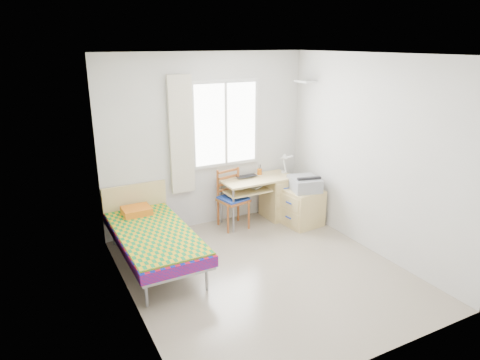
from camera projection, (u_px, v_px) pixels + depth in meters
The scene contains 17 objects.
floor at pixel (265, 272), 5.30m from camera, with size 3.50×3.50×0.00m, color #BCAD93.
ceiling at pixel (269, 54), 4.50m from camera, with size 3.50×3.50×0.00m, color white.
wall_back at pixel (207, 142), 6.38m from camera, with size 3.20×3.20×0.00m, color silver.
wall_left at pixel (127, 194), 4.20m from camera, with size 3.50×3.50×0.00m, color silver.
wall_right at pixel (372, 156), 5.60m from camera, with size 3.50×3.50×0.00m, color silver.
window at pixel (225, 124), 6.41m from camera, with size 1.10×0.04×1.30m.
curtain at pixel (181, 136), 6.09m from camera, with size 0.35×0.05×1.70m, color beige.
floating_shelf at pixel (305, 81), 6.47m from camera, with size 0.20×0.32×0.03m, color white.
bed at pixel (153, 234), 5.42m from camera, with size 0.91×1.90×0.82m.
desk at pixel (274, 195), 6.84m from camera, with size 1.15×0.54×0.71m.
chair at pixel (232, 195), 6.50m from camera, with size 0.46×0.46×0.90m.
cabinet at pixel (303, 208), 6.59m from camera, with size 0.57×0.52×0.57m.
printer at pixel (304, 183), 6.50m from camera, with size 0.51×0.55×0.20m.
laptop at pixel (248, 177), 6.60m from camera, with size 0.34×0.22×0.03m, color black.
pen_cup at pixel (259, 172), 6.78m from camera, with size 0.07×0.07×0.09m, color orange.
task_lamp at pixel (285, 161), 6.69m from camera, with size 0.21×0.31×0.36m.
book at pixel (250, 188), 6.56m from camera, with size 0.17×0.23×0.02m, color gray.
Camera 1 is at (-2.43, -4.02, 2.73)m, focal length 32.00 mm.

